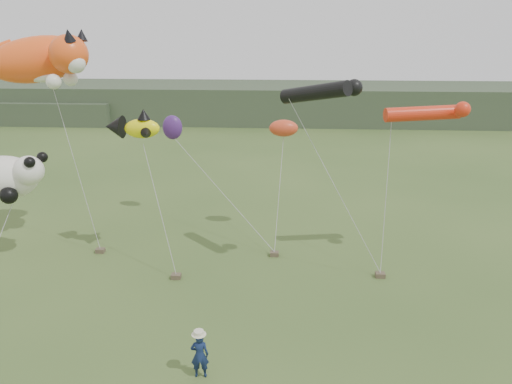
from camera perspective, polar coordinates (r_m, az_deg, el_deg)
ground at (r=17.26m, az=-3.25°, el=-17.44°), size 120.00×120.00×0.00m
headland at (r=59.39m, az=-1.13°, el=10.17°), size 90.00×13.00×4.00m
festival_attendant at (r=15.78m, az=-6.45°, el=-18.02°), size 0.57×0.40×1.49m
sandbag_anchors at (r=22.20m, az=-8.14°, el=-8.68°), size 16.48×4.75×0.20m
cat_kite at (r=24.38m, az=-23.00°, el=13.81°), size 5.82×3.50×2.64m
fish_kite at (r=22.09m, az=-14.02°, el=7.21°), size 2.55×1.72×1.33m
tube_kites at (r=20.79m, az=13.60°, el=9.93°), size 7.70×3.21×1.91m
panda_kite at (r=24.22m, az=-26.37°, el=1.56°), size 3.36×2.18×2.09m
misc_kites at (r=25.72m, az=-3.78°, el=7.34°), size 7.22×3.11×1.54m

